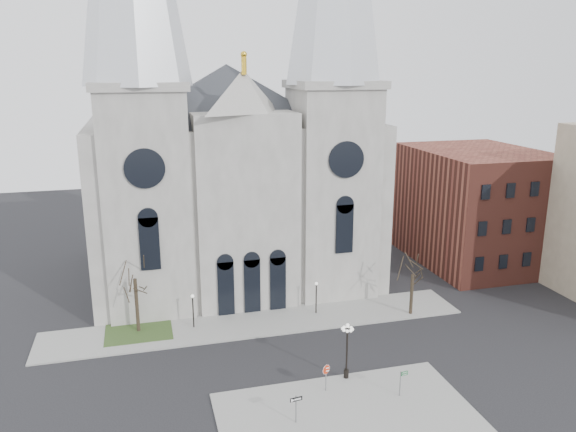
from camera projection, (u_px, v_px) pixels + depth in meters
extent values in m
plane|color=black|center=(287.00, 384.00, 43.29)|extent=(160.00, 160.00, 0.00)
cube|color=gray|center=(347.00, 415.00, 39.35)|extent=(18.00, 10.00, 0.14)
cube|color=gray|center=(258.00, 323.00, 53.54)|extent=(40.00, 6.00, 0.14)
cube|color=#374F22|center=(139.00, 331.00, 51.72)|extent=(6.00, 5.00, 0.18)
cube|color=gray|center=(230.00, 197.00, 65.24)|extent=(30.00, 24.00, 18.00)
pyramid|color=#2D3035|center=(226.00, 64.00, 61.38)|extent=(33.00, 26.40, 6.00)
cube|color=gray|center=(146.00, 202.00, 54.42)|extent=(8.00, 8.00, 22.00)
cylinder|color=black|center=(145.00, 168.00, 49.61)|extent=(3.60, 0.30, 3.60)
cube|color=gray|center=(332.00, 191.00, 59.17)|extent=(8.00, 8.00, 22.00)
cylinder|color=black|center=(346.00, 160.00, 54.36)|extent=(3.60, 0.30, 3.60)
cube|color=gray|center=(246.00, 212.00, 55.72)|extent=(10.00, 5.00, 19.50)
pyramid|color=gray|center=(243.00, 91.00, 52.69)|extent=(11.00, 5.00, 4.00)
cube|color=brown|center=(475.00, 206.00, 69.53)|extent=(14.00, 18.00, 14.00)
cylinder|color=black|center=(137.00, 306.00, 51.06)|extent=(0.32, 0.32, 5.25)
cylinder|color=black|center=(412.00, 295.00, 54.90)|extent=(0.32, 0.32, 4.20)
cylinder|color=black|center=(193.00, 312.00, 52.10)|extent=(0.12, 0.12, 3.00)
sphere|color=white|center=(192.00, 296.00, 51.69)|extent=(0.32, 0.32, 0.32)
cylinder|color=black|center=(316.00, 299.00, 55.10)|extent=(0.12, 0.12, 3.00)
sphere|color=white|center=(316.00, 284.00, 54.69)|extent=(0.32, 0.32, 0.32)
cylinder|color=slate|center=(326.00, 378.00, 41.90)|extent=(0.08, 0.08, 2.10)
cylinder|color=red|center=(326.00, 369.00, 41.72)|extent=(0.73, 0.11, 0.73)
cylinder|color=white|center=(326.00, 369.00, 41.72)|extent=(0.78, 0.09, 0.79)
cube|color=white|center=(326.00, 368.00, 41.68)|extent=(0.40, 0.06, 0.09)
cube|color=white|center=(326.00, 371.00, 41.75)|extent=(0.46, 0.06, 0.09)
cylinder|color=black|center=(347.00, 354.00, 43.42)|extent=(0.14, 0.14, 4.07)
cylinder|color=black|center=(346.00, 373.00, 43.85)|extent=(0.39, 0.39, 0.71)
sphere|color=white|center=(348.00, 325.00, 42.79)|extent=(0.28, 0.28, 0.28)
cylinder|color=slate|center=(296.00, 409.00, 38.14)|extent=(0.09, 0.09, 2.05)
cube|color=black|center=(296.00, 399.00, 37.94)|extent=(0.90, 0.16, 0.29)
cylinder|color=slate|center=(400.00, 384.00, 41.26)|extent=(0.08, 0.08, 2.01)
cube|color=#0C5823|center=(404.00, 372.00, 41.16)|extent=(0.56, 0.11, 0.14)
cube|color=#0C5823|center=(404.00, 374.00, 41.20)|extent=(0.56, 0.11, 0.14)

